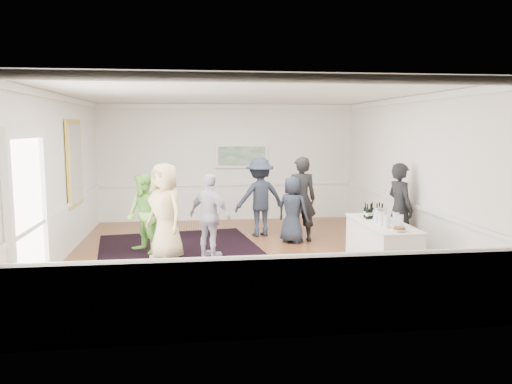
{
  "coord_description": "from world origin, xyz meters",
  "views": [
    {
      "loc": [
        -0.95,
        -9.74,
        2.57
      ],
      "look_at": [
        0.32,
        0.2,
        1.26
      ],
      "focal_mm": 35.0,
      "sensor_mm": 36.0,
      "label": 1
    }
  ],
  "objects": [
    {
      "name": "doorway",
      "position": [
        -3.45,
        -1.9,
        1.42
      ],
      "size": [
        0.1,
        1.78,
        2.56
      ],
      "color": "white",
      "rests_on": "wall_left"
    },
    {
      "name": "wall_left",
      "position": [
        -3.5,
        0.0,
        1.6
      ],
      "size": [
        0.02,
        8.0,
        3.2
      ],
      "primitive_type": "cube",
      "color": "white",
      "rests_on": "floor"
    },
    {
      "name": "guest_green",
      "position": [
        -1.95,
        0.47,
        0.82
      ],
      "size": [
        0.98,
        1.0,
        1.63
      ],
      "primitive_type": "imported",
      "rotation": [
        0.0,
        0.0,
        -0.9
      ],
      "color": "#7CD153",
      "rests_on": "floor"
    },
    {
      "name": "ceiling",
      "position": [
        0.0,
        0.0,
        3.2
      ],
      "size": [
        7.0,
        8.0,
        0.02
      ],
      "primitive_type": "cube",
      "color": "white",
      "rests_on": "wall_back"
    },
    {
      "name": "guest_lilac",
      "position": [
        -0.63,
        -0.08,
        0.84
      ],
      "size": [
        1.01,
        0.95,
        1.67
      ],
      "primitive_type": "imported",
      "rotation": [
        0.0,
        0.0,
        2.43
      ],
      "color": "silver",
      "rests_on": "floor"
    },
    {
      "name": "juice_pitchers",
      "position": [
        2.47,
        -1.43,
        0.95
      ],
      "size": [
        0.39,
        0.54,
        0.24
      ],
      "color": "#70B540",
      "rests_on": "serving_table"
    },
    {
      "name": "mirror",
      "position": [
        -3.45,
        1.3,
        1.8
      ],
      "size": [
        0.05,
        1.25,
        1.85
      ],
      "color": "yellow",
      "rests_on": "wall_left"
    },
    {
      "name": "guest_dark_b",
      "position": [
        1.45,
        1.12,
        0.96
      ],
      "size": [
        0.71,
        0.48,
        1.92
      ],
      "primitive_type": "imported",
      "rotation": [
        0.0,
        0.0,
        3.12
      ],
      "color": "black",
      "rests_on": "floor"
    },
    {
      "name": "wall_right",
      "position": [
        3.5,
        0.0,
        1.6
      ],
      "size": [
        0.02,
        8.0,
        3.2
      ],
      "primitive_type": "cube",
      "color": "white",
      "rests_on": "floor"
    },
    {
      "name": "landscape_painting",
      "position": [
        0.4,
        3.95,
        1.78
      ],
      "size": [
        1.44,
        0.06,
        0.66
      ],
      "color": "white",
      "rests_on": "wall_back"
    },
    {
      "name": "guest_navy",
      "position": [
        1.25,
        1.03,
        0.74
      ],
      "size": [
        0.86,
        0.82,
        1.49
      ],
      "primitive_type": "imported",
      "rotation": [
        0.0,
        0.0,
        2.48
      ],
      "color": "#222939",
      "rests_on": "floor"
    },
    {
      "name": "wainscoting",
      "position": [
        0.0,
        0.0,
        0.5
      ],
      "size": [
        7.0,
        8.0,
        1.0
      ],
      "primitive_type": null,
      "color": "white",
      "rests_on": "floor"
    },
    {
      "name": "nut_bowl",
      "position": [
        2.47,
        -1.93,
        0.87
      ],
      "size": [
        0.24,
        0.24,
        0.08
      ],
      "color": "white",
      "rests_on": "serving_table"
    },
    {
      "name": "ice_bucket",
      "position": [
        2.5,
        -0.95,
        0.95
      ],
      "size": [
        0.26,
        0.26,
        0.24
      ],
      "primitive_type": "cylinder",
      "color": "silver",
      "rests_on": "serving_table"
    },
    {
      "name": "wall_back",
      "position": [
        0.0,
        4.0,
        1.6
      ],
      "size": [
        7.0,
        0.02,
        3.2
      ],
      "primitive_type": "cube",
      "color": "white",
      "rests_on": "floor"
    },
    {
      "name": "bartender",
      "position": [
        3.2,
        -0.23,
        0.93
      ],
      "size": [
        0.6,
        0.77,
        1.86
      ],
      "primitive_type": "imported",
      "rotation": [
        0.0,
        0.0,
        1.82
      ],
      "color": "black",
      "rests_on": "floor"
    },
    {
      "name": "guest_tan",
      "position": [
        -1.49,
        -0.1,
        0.94
      ],
      "size": [
        1.05,
        1.09,
        1.89
      ],
      "primitive_type": "imported",
      "rotation": [
        0.0,
        0.0,
        -0.88
      ],
      "color": "tan",
      "rests_on": "floor"
    },
    {
      "name": "serving_table",
      "position": [
        2.49,
        -1.12,
        0.42
      ],
      "size": [
        0.79,
        2.06,
        0.83
      ],
      "color": "white",
      "rests_on": "floor"
    },
    {
      "name": "wine_bottles",
      "position": [
        2.49,
        -0.69,
        0.99
      ],
      "size": [
        0.4,
        0.27,
        0.31
      ],
      "color": "black",
      "rests_on": "serving_table"
    },
    {
      "name": "guest_dark_a",
      "position": [
        0.62,
        1.81,
        0.93
      ],
      "size": [
        1.33,
        0.94,
        1.86
      ],
      "primitive_type": "imported",
      "rotation": [
        0.0,
        0.0,
        3.37
      ],
      "color": "#222939",
      "rests_on": "floor"
    },
    {
      "name": "floor",
      "position": [
        0.0,
        0.0,
        0.0
      ],
      "size": [
        8.0,
        8.0,
        0.0
      ],
      "primitive_type": "plane",
      "color": "brown",
      "rests_on": "ground"
    },
    {
      "name": "area_rug",
      "position": [
        -1.19,
        0.29,
        0.01
      ],
      "size": [
        3.9,
        4.77,
        0.02
      ],
      "primitive_type": "cube",
      "rotation": [
        0.0,
        0.0,
        0.15
      ],
      "color": "black",
      "rests_on": "floor"
    },
    {
      "name": "wall_front",
      "position": [
        0.0,
        -4.0,
        1.6
      ],
      "size": [
        7.0,
        0.02,
        3.2
      ],
      "primitive_type": "cube",
      "color": "white",
      "rests_on": "floor"
    }
  ]
}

